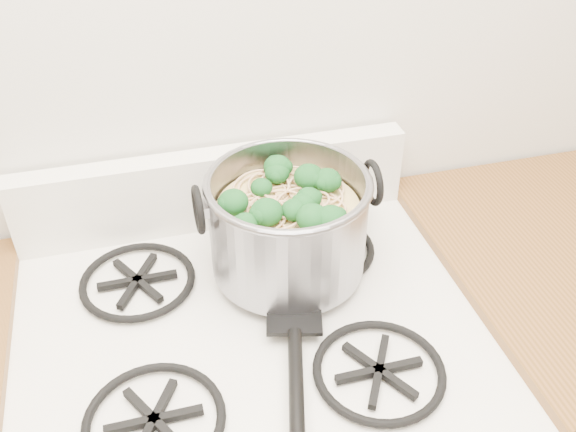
% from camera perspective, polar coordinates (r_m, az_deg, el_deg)
% --- Properties ---
extents(stock_pot, '(0.31, 0.28, 0.19)m').
position_cam_1_polar(stock_pot, '(1.10, 0.00, -0.86)').
color(stock_pot, gray).
rests_on(stock_pot, gas_range).
extents(spatula, '(0.36, 0.37, 0.02)m').
position_cam_1_polar(spatula, '(1.06, 0.54, -8.09)').
color(spatula, black).
rests_on(spatula, gas_range).
extents(glass_bowl, '(0.12, 0.12, 0.02)m').
position_cam_1_polar(glass_bowl, '(1.29, 0.91, 1.29)').
color(glass_bowl, white).
rests_on(glass_bowl, gas_range).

